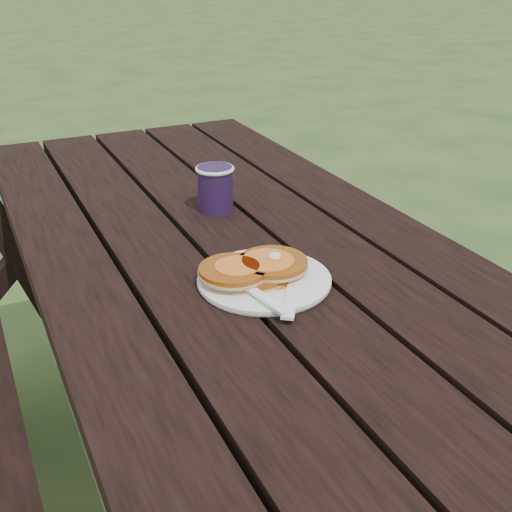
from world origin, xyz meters
name	(u,v)px	position (x,y,z in m)	size (l,w,h in m)	color
picnic_table	(244,410)	(0.00, 0.00, 0.37)	(1.36, 1.80, 0.75)	black
plate	(264,281)	(-0.03, -0.14, 0.76)	(0.22, 0.22, 0.01)	white
pancake_stack	(254,268)	(-0.04, -0.13, 0.77)	(0.19, 0.12, 0.04)	#964B10
knife	(293,289)	(0.00, -0.20, 0.76)	(0.02, 0.18, 0.01)	white
fork	(264,298)	(-0.06, -0.22, 0.77)	(0.03, 0.16, 0.01)	white
coffee_cup	(215,186)	(0.02, 0.19, 0.80)	(0.08, 0.08, 0.10)	#221233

